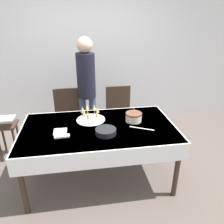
# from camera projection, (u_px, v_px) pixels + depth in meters

# --- Properties ---
(ground_plane) EXTENTS (12.00, 12.00, 0.00)m
(ground_plane) POSITION_uv_depth(u_px,v_px,m) (100.00, 177.00, 2.98)
(ground_plane) COLOR #564C47
(wall_back) EXTENTS (8.00, 0.05, 2.70)m
(wall_back) POSITION_uv_depth(u_px,v_px,m) (88.00, 54.00, 4.06)
(wall_back) COLOR silver
(wall_back) RESTS_ON ground_plane
(dining_table) EXTENTS (1.87, 1.05, 0.78)m
(dining_table) POSITION_uv_depth(u_px,v_px,m) (99.00, 134.00, 2.70)
(dining_table) COLOR white
(dining_table) RESTS_ON ground_plane
(dining_chair_far_left) EXTENTS (0.42, 0.42, 0.98)m
(dining_chair_far_left) POSITION_uv_depth(u_px,v_px,m) (68.00, 117.00, 3.46)
(dining_chair_far_left) COLOR #38281E
(dining_chair_far_left) RESTS_ON ground_plane
(dining_chair_far_right) EXTENTS (0.42, 0.42, 0.98)m
(dining_chair_far_right) POSITION_uv_depth(u_px,v_px,m) (119.00, 114.00, 3.57)
(dining_chair_far_right) COLOR #38281E
(dining_chair_far_right) RESTS_ON ground_plane
(birthday_cake) EXTENTS (0.21, 0.21, 0.19)m
(birthday_cake) POSITION_uv_depth(u_px,v_px,m) (134.00, 117.00, 2.78)
(birthday_cake) COLOR silver
(birthday_cake) RESTS_ON dining_table
(champagne_tray) EXTENTS (0.37, 0.37, 0.18)m
(champagne_tray) POSITION_uv_depth(u_px,v_px,m) (90.00, 115.00, 2.80)
(champagne_tray) COLOR silver
(champagne_tray) RESTS_ON dining_table
(plate_stack_main) EXTENTS (0.24, 0.24, 0.06)m
(plate_stack_main) POSITION_uv_depth(u_px,v_px,m) (106.00, 131.00, 2.49)
(plate_stack_main) COLOR black
(plate_stack_main) RESTS_ON dining_table
(cake_knife) EXTENTS (0.27, 0.15, 0.00)m
(cake_knife) POSITION_uv_depth(u_px,v_px,m) (142.00, 128.00, 2.62)
(cake_knife) COLOR silver
(cake_knife) RESTS_ON dining_table
(fork_pile) EXTENTS (0.17, 0.07, 0.02)m
(fork_pile) POSITION_uv_depth(u_px,v_px,m) (62.00, 136.00, 2.43)
(fork_pile) COLOR silver
(fork_pile) RESTS_ON dining_table
(napkin_pile) EXTENTS (0.15, 0.15, 0.01)m
(napkin_pile) POSITION_uv_depth(u_px,v_px,m) (60.00, 132.00, 2.54)
(napkin_pile) COLOR white
(napkin_pile) RESTS_ON dining_table
(person_standing) EXTENTS (0.28, 0.28, 1.75)m
(person_standing) POSITION_uv_depth(u_px,v_px,m) (86.00, 83.00, 3.34)
(person_standing) COLOR #3F4C72
(person_standing) RESTS_ON ground_plane
(high_chair) EXTENTS (0.33, 0.35, 0.71)m
(high_chair) POSITION_uv_depth(u_px,v_px,m) (6.00, 130.00, 3.19)
(high_chair) COLOR #38281E
(high_chair) RESTS_ON ground_plane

